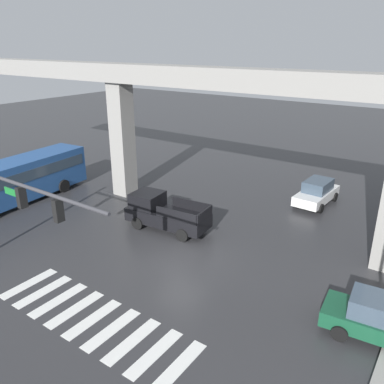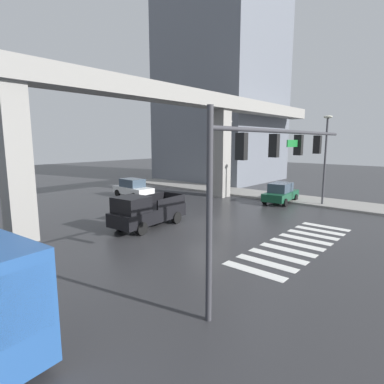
{
  "view_description": "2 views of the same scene",
  "coord_description": "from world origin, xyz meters",
  "views": [
    {
      "loc": [
        10.89,
        -14.46,
        10.59
      ],
      "look_at": [
        -1.35,
        2.97,
        2.47
      ],
      "focal_mm": 36.71,
      "sensor_mm": 36.0,
      "label": 1
    },
    {
      "loc": [
        -15.22,
        -12.06,
        5.24
      ],
      "look_at": [
        0.28,
        1.32,
        1.91
      ],
      "focal_mm": 29.38,
      "sensor_mm": 36.0,
      "label": 2
    }
  ],
  "objects": [
    {
      "name": "street_lamp_mid_block",
      "position": [
        10.85,
        5.67,
        4.56
      ],
      "size": [
        0.44,
        0.7,
        7.24
      ],
      "color": "#38383D",
      "rests_on": "ground"
    },
    {
      "name": "sidewalk_east",
      "position": [
        12.05,
        2.0,
        0.07
      ],
      "size": [
        4.0,
        36.0,
        0.15
      ],
      "primitive_type": "cube",
      "color": "gray",
      "rests_on": "ground"
    },
    {
      "name": "sedan_white",
      "position": [
        3.36,
        11.41,
        0.85
      ],
      "size": [
        2.15,
        4.4,
        1.72
      ],
      "color": "silver",
      "rests_on": "ground"
    },
    {
      "name": "pickup_truck",
      "position": [
        -2.96,
        2.28,
        0.99
      ],
      "size": [
        5.26,
        2.44,
        2.08
      ],
      "color": "black",
      "rests_on": "ground"
    },
    {
      "name": "street_lamp_near_corner",
      "position": [
        10.85,
        -3.65,
        4.56
      ],
      "size": [
        0.44,
        0.7,
        7.24
      ],
      "color": "#38383D",
      "rests_on": "ground"
    },
    {
      "name": "crosswalk_stripes",
      "position": [
        -0.0,
        -6.03,
        0.01
      ],
      "size": [
        9.35,
        2.8,
        0.01
      ],
      "color": "silver",
      "rests_on": "ground"
    },
    {
      "name": "office_building",
      "position": [
        20.5,
        13.63,
        20.75
      ],
      "size": [
        12.92,
        13.95,
        41.5
      ],
      "primitive_type": "cube",
      "color": "slate",
      "rests_on": "ground"
    },
    {
      "name": "fire_hydrant",
      "position": [
        10.45,
        0.15,
        0.43
      ],
      "size": [
        0.24,
        0.24,
        0.85
      ],
      "color": "red",
      "rests_on": "ground"
    },
    {
      "name": "traffic_signal_mast",
      "position": [
        -4.76,
        -6.83,
        4.66
      ],
      "size": [
        10.89,
        0.32,
        6.2
      ],
      "color": "#38383D",
      "rests_on": "ground"
    },
    {
      "name": "ground_plane",
      "position": [
        0.0,
        0.0,
        0.0
      ],
      "size": [
        120.0,
        120.0,
        0.0
      ],
      "primitive_type": "plane",
      "color": "#2D2D30"
    },
    {
      "name": "elevated_overpass",
      "position": [
        0.0,
        5.21,
        7.85
      ],
      "size": [
        52.45,
        1.89,
        9.32
      ],
      "color": "gray",
      "rests_on": "ground"
    },
    {
      "name": "sedan_dark_green",
      "position": [
        9.81,
        -0.49,
        0.85
      ],
      "size": [
        4.44,
        2.25,
        1.72
      ],
      "color": "#14472D",
      "rests_on": "ground"
    }
  ]
}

